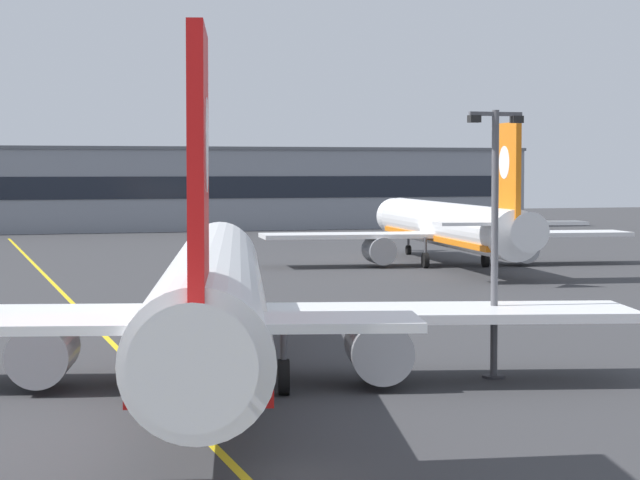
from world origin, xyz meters
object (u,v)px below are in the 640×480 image
airliner_foreground (212,297)px  airliner_background (450,227)px  safety_cone_by_nose_gear (185,329)px  apron_lamp_post (495,237)px

airliner_foreground → airliner_background: (32.24, 51.97, -0.09)m
airliner_foreground → safety_cone_by_nose_gear: size_ratio=74.40×
apron_lamp_post → airliner_background: bearing=68.2°
airliner_background → safety_cone_by_nose_gear: bearing=-129.4°
airliner_foreground → apron_lamp_post: size_ratio=3.93×
airliner_background → safety_cone_by_nose_gear: (-30.05, -36.64, -3.02)m
airliner_foreground → airliner_background: airliner_foreground is taller
airliner_background → safety_cone_by_nose_gear: size_ratio=73.37×
airliner_background → apron_lamp_post: 57.41m
airliner_background → apron_lamp_post: airliner_background is taller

